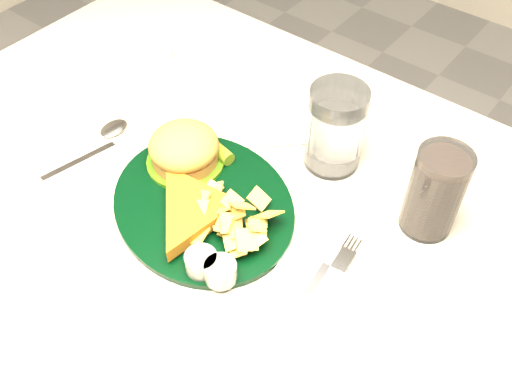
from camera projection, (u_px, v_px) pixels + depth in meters
table at (249, 341)px, 1.07m from camera, size 1.20×0.80×0.75m
dinner_plate at (202, 191)px, 0.77m from camera, size 0.35×0.33×0.07m
water_glass at (335, 128)px, 0.81m from camera, size 0.10×0.10×0.13m
cola_glass at (435, 192)px, 0.73m from camera, size 0.07×0.07×0.13m
fork_napkin at (309, 295)px, 0.69m from camera, size 0.14×0.17×0.01m
spoon at (79, 160)px, 0.85m from camera, size 0.08×0.17×0.01m
ramekin at (160, 55)px, 1.02m from camera, size 0.06×0.06×0.03m
wrapped_straw at (281, 144)px, 0.88m from camera, size 0.19×0.18×0.01m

